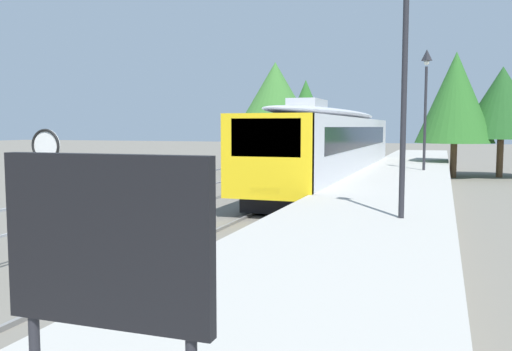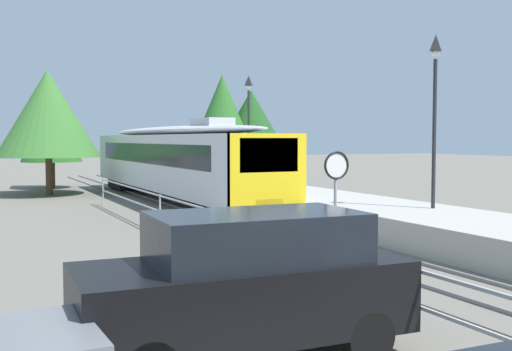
% 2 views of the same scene
% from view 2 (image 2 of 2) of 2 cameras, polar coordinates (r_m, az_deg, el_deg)
% --- Properties ---
extents(ground_plane, '(160.00, 160.00, 0.00)m').
position_cam_2_polar(ground_plane, '(21.44, -8.88, -4.82)').
color(ground_plane, '#6B665B').
extents(track_rails, '(3.20, 60.00, 0.14)m').
position_cam_2_polar(track_rails, '(22.47, -1.52, -4.31)').
color(track_rails, '#6B665B').
rests_on(track_rails, ground).
extents(commuter_train, '(2.82, 20.41, 3.74)m').
position_cam_2_polar(commuter_train, '(29.49, -7.65, 1.64)').
color(commuter_train, silver).
rests_on(commuter_train, track_rails).
extents(station_platform, '(3.90, 60.00, 0.90)m').
position_cam_2_polar(station_platform, '(23.91, 5.62, -2.85)').
color(station_platform, '#A8A59E').
rests_on(station_platform, ground).
extents(platform_lamp_mid_platform, '(0.34, 0.34, 5.35)m').
position_cam_2_polar(platform_lamp_mid_platform, '(19.83, 16.28, 7.81)').
color(platform_lamp_mid_platform, '#232328').
rests_on(platform_lamp_mid_platform, station_platform).
extents(platform_lamp_far_end, '(0.34, 0.34, 5.35)m').
position_cam_2_polar(platform_lamp_far_end, '(31.32, -0.68, 6.30)').
color(platform_lamp_far_end, '#232328').
rests_on(platform_lamp_far_end, station_platform).
extents(speed_limit_sign, '(0.61, 0.10, 2.81)m').
position_cam_2_polar(speed_limit_sign, '(13.14, 7.44, -0.69)').
color(speed_limit_sign, '#9EA0A5').
rests_on(speed_limit_sign, ground).
extents(carpark_fence, '(0.06, 36.06, 1.25)m').
position_cam_2_polar(carpark_fence, '(12.03, 3.59, -6.90)').
color(carpark_fence, '#9EA0A5').
rests_on(carpark_fence, ground).
extents(parked_suv_black, '(4.67, 2.08, 2.04)m').
position_cam_2_polar(parked_suv_black, '(8.68, -0.89, -9.92)').
color(parked_suv_black, black).
rests_on(parked_suv_black, ground).
extents(tree_behind_carpark, '(3.66, 3.66, 6.05)m').
position_cam_2_polar(tree_behind_carpark, '(39.79, -18.48, 4.37)').
color(tree_behind_carpark, brown).
rests_on(tree_behind_carpark, ground).
extents(tree_behind_station_far, '(4.26, 4.26, 6.98)m').
position_cam_2_polar(tree_behind_station_far, '(38.09, -3.15, 5.53)').
color(tree_behind_station_far, brown).
rests_on(tree_behind_station_far, ground).
extents(tree_distant_left, '(5.48, 5.48, 6.75)m').
position_cam_2_polar(tree_distant_left, '(35.03, -18.75, 5.46)').
color(tree_distant_left, brown).
rests_on(tree_distant_left, ground).
extents(tree_distant_centre, '(4.69, 4.69, 6.19)m').
position_cam_2_polar(tree_distant_centre, '(40.05, -0.45, 5.04)').
color(tree_distant_centre, brown).
rests_on(tree_distant_centre, ground).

